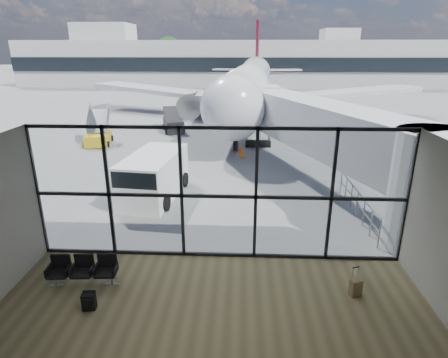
# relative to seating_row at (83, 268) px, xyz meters

# --- Properties ---
(ground) EXTENTS (220.00, 220.00, 0.00)m
(ground) POSITION_rel_seating_row_xyz_m (3.96, 41.74, -0.50)
(ground) COLOR slate
(ground) RESTS_ON ground
(lounge_shell) EXTENTS (12.02, 8.01, 4.51)m
(lounge_shell) POSITION_rel_seating_row_xyz_m (3.96, -3.06, 2.15)
(lounge_shell) COLOR brown
(lounge_shell) RESTS_ON ground
(glass_curtain_wall) EXTENTS (12.10, 0.12, 4.50)m
(glass_curtain_wall) POSITION_rel_seating_row_xyz_m (3.96, 1.74, 1.75)
(glass_curtain_wall) COLOR white
(glass_curtain_wall) RESTS_ON ground
(jet_bridge) EXTENTS (8.00, 16.50, 4.33)m
(jet_bridge) POSITION_rel_seating_row_xyz_m (8.86, 8.82, 2.26)
(jet_bridge) COLOR #AEB1B4
(jet_bridge) RESTS_ON ground
(apron_railing) EXTENTS (0.06, 5.46, 1.11)m
(apron_railing) POSITION_rel_seating_row_xyz_m (9.56, 5.24, 0.22)
(apron_railing) COLOR gray
(apron_railing) RESTS_ON ground
(far_terminal) EXTENTS (80.00, 12.20, 11.00)m
(far_terminal) POSITION_rel_seating_row_xyz_m (3.37, 63.71, 3.71)
(far_terminal) COLOR #AFAEAA
(far_terminal) RESTS_ON ground
(tree_0) EXTENTS (4.95, 4.95, 7.12)m
(tree_0) POSITION_rel_seating_row_xyz_m (-41.04, 73.74, 4.13)
(tree_0) COLOR #382619
(tree_0) RESTS_ON ground
(tree_1) EXTENTS (5.61, 5.61, 8.07)m
(tree_1) POSITION_rel_seating_row_xyz_m (-35.04, 73.74, 4.75)
(tree_1) COLOR #382619
(tree_1) RESTS_ON ground
(tree_2) EXTENTS (6.27, 6.27, 9.03)m
(tree_2) POSITION_rel_seating_row_xyz_m (-29.04, 73.74, 5.38)
(tree_2) COLOR #382619
(tree_2) RESTS_ON ground
(tree_3) EXTENTS (4.95, 4.95, 7.12)m
(tree_3) POSITION_rel_seating_row_xyz_m (-23.04, 73.74, 4.13)
(tree_3) COLOR #382619
(tree_3) RESTS_ON ground
(tree_4) EXTENTS (5.61, 5.61, 8.07)m
(tree_4) POSITION_rel_seating_row_xyz_m (-17.04, 73.74, 4.75)
(tree_4) COLOR #382619
(tree_4) RESTS_ON ground
(tree_5) EXTENTS (6.27, 6.27, 9.03)m
(tree_5) POSITION_rel_seating_row_xyz_m (-11.04, 73.74, 5.38)
(tree_5) COLOR #382619
(tree_5) RESTS_ON ground
(seating_row) EXTENTS (2.04, 0.72, 0.90)m
(seating_row) POSITION_rel_seating_row_xyz_m (0.00, 0.00, 0.00)
(seating_row) COLOR gray
(seating_row) RESTS_ON ground
(backpack) EXTENTS (0.37, 0.34, 0.53)m
(backpack) POSITION_rel_seating_row_xyz_m (0.61, -1.20, -0.25)
(backpack) COLOR black
(backpack) RESTS_ON ground
(suitcase) EXTENTS (0.38, 0.33, 0.90)m
(suitcase) POSITION_rel_seating_row_xyz_m (7.99, -0.26, -0.23)
(suitcase) COLOR olive
(suitcase) RESTS_ON ground
(airliner) EXTENTS (34.93, 40.53, 10.44)m
(airliner) POSITION_rel_seating_row_xyz_m (5.45, 31.20, 2.68)
(airliner) COLOR silver
(airliner) RESTS_ON ground
(service_van) EXTENTS (2.75, 4.95, 2.06)m
(service_van) POSITION_rel_seating_row_xyz_m (0.55, 6.96, 0.56)
(service_van) COLOR white
(service_van) RESTS_ON ground
(belt_loader) EXTENTS (2.45, 4.17, 1.82)m
(belt_loader) POSITION_rel_seating_row_xyz_m (-1.15, 21.77, 0.11)
(belt_loader) COLOR black
(belt_loader) RESTS_ON ground
(mobile_stairs) EXTENTS (2.19, 3.50, 2.31)m
(mobile_stairs) POSITION_rel_seating_row_xyz_m (-5.87, 17.08, 0.05)
(mobile_stairs) COLOR gold
(mobile_stairs) RESTS_ON ground
(traffic_cone_a) EXTENTS (0.41, 0.41, 0.58)m
(traffic_cone_a) POSITION_rel_seating_row_xyz_m (-0.04, 15.63, -0.22)
(traffic_cone_a) COLOR #FF5D0D
(traffic_cone_a) RESTS_ON ground
(traffic_cone_b) EXTENTS (0.36, 0.36, 0.51)m
(traffic_cone_b) POSITION_rel_seating_row_xyz_m (4.60, 15.20, -0.26)
(traffic_cone_b) COLOR #ED490C
(traffic_cone_b) RESTS_ON ground
(traffic_cone_c) EXTENTS (0.40, 0.40, 0.58)m
(traffic_cone_c) POSITION_rel_seating_row_xyz_m (4.75, 14.05, -0.23)
(traffic_cone_c) COLOR orange
(traffic_cone_c) RESTS_ON ground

